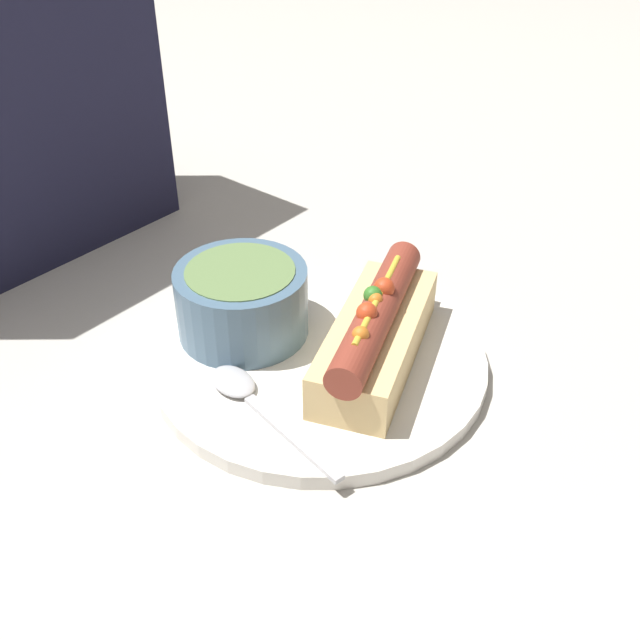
% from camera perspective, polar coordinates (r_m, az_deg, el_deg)
% --- Properties ---
extents(ground_plane, '(4.00, 4.00, 0.00)m').
position_cam_1_polar(ground_plane, '(0.62, -0.00, -3.47)').
color(ground_plane, '#BCB7AD').
extents(dinner_plate, '(0.27, 0.27, 0.01)m').
position_cam_1_polar(dinner_plate, '(0.62, -0.00, -3.01)').
color(dinner_plate, white).
rests_on(dinner_plate, ground_plane).
extents(hot_dog, '(0.18, 0.12, 0.07)m').
position_cam_1_polar(hot_dog, '(0.59, 4.29, -0.94)').
color(hot_dog, '#E5C17F').
rests_on(hot_dog, dinner_plate).
extents(soup_bowl, '(0.11, 0.11, 0.06)m').
position_cam_1_polar(soup_bowl, '(0.62, -5.97, 1.67)').
color(soup_bowl, slate).
rests_on(soup_bowl, dinner_plate).
extents(spoon, '(0.05, 0.15, 0.01)m').
position_cam_1_polar(spoon, '(0.57, -5.64, -5.62)').
color(spoon, '#B7B7BC').
rests_on(spoon, dinner_plate).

